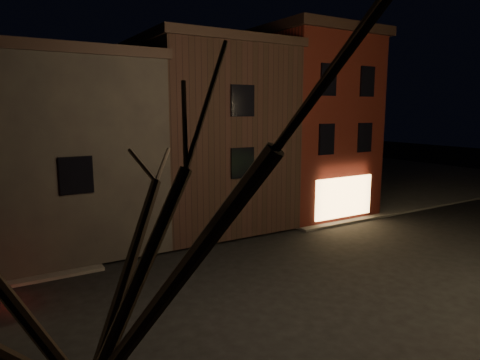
{
  "coord_description": "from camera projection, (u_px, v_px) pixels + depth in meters",
  "views": [
    {
      "loc": [
        -8.71,
        -11.08,
        6.11
      ],
      "look_at": [
        0.52,
        4.05,
        3.2
      ],
      "focal_mm": 32.0,
      "sensor_mm": 36.0,
      "label": 1
    }
  ],
  "objects": [
    {
      "name": "row_building_b",
      "position": [
        54.0,
        148.0,
        20.0
      ],
      "size": [
        7.8,
        10.3,
        8.4
      ],
      "color": "black",
      "rests_on": "ground"
    },
    {
      "name": "ground",
      "position": [
        288.0,
        288.0,
        14.8
      ],
      "size": [
        120.0,
        120.0,
        0.0
      ],
      "primitive_type": "plane",
      "color": "black",
      "rests_on": "ground"
    },
    {
      "name": "bare_tree_left",
      "position": [
        75.0,
        184.0,
        3.92
      ],
      "size": [
        5.6,
        5.6,
        7.5
      ],
      "color": "black",
      "rests_on": "sidewalk_near_left"
    },
    {
      "name": "corner_building",
      "position": [
        299.0,
        122.0,
        26.02
      ],
      "size": [
        6.5,
        8.5,
        10.5
      ],
      "color": "#45120C",
      "rests_on": "ground"
    },
    {
      "name": "row_building_a",
      "position": [
        195.0,
        133.0,
        23.64
      ],
      "size": [
        7.3,
        10.3,
        9.4
      ],
      "color": "black",
      "rests_on": "ground"
    },
    {
      "name": "sidewalk_far_right",
      "position": [
        325.0,
        172.0,
        41.92
      ],
      "size": [
        30.0,
        30.0,
        0.12
      ],
      "primitive_type": "cube",
      "color": "#2D2B28",
      "rests_on": "ground"
    }
  ]
}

